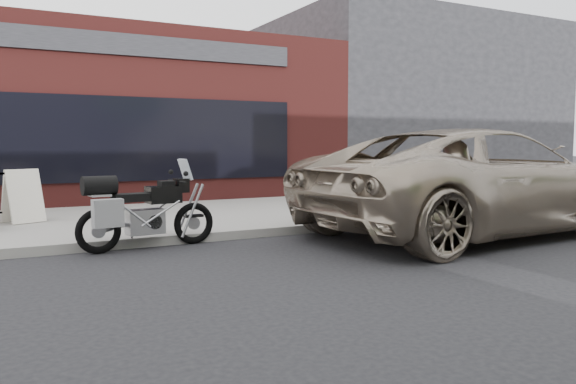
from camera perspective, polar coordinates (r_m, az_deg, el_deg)
ground at (r=6.31m, az=13.43°, el=-9.89°), size 120.00×120.00×0.00m
near_sidewalk at (r=12.37m, az=-8.33°, el=-2.17°), size 44.00×6.00×0.15m
storefront at (r=18.70m, az=-21.44°, el=6.63°), size 14.00×10.07×4.50m
neighbour_building at (r=23.33m, az=9.59°, el=8.35°), size 10.00×10.00×6.00m
motorcycle at (r=8.72m, az=-14.88°, el=-1.87°), size 2.16×0.84×1.37m
minivan at (r=10.43m, az=18.72°, el=0.99°), size 6.84×3.48×1.85m
sandwich_sign at (r=11.42m, az=-25.37°, el=-0.34°), size 0.78×0.75×0.98m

